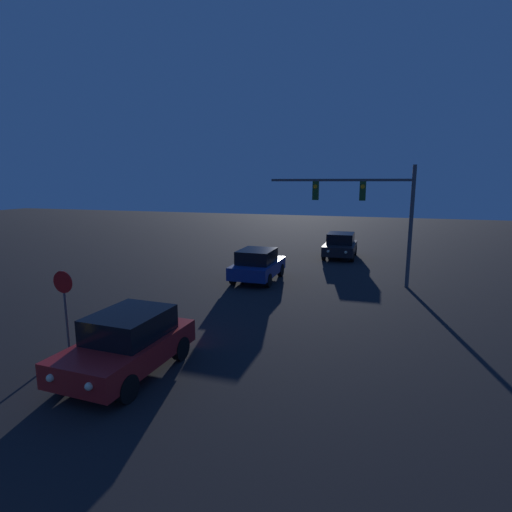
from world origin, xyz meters
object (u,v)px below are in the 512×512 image
(car_near, at_px, (128,343))
(car_far, at_px, (340,245))
(stop_sign, at_px, (64,297))
(car_mid, at_px, (258,264))
(traffic_signal_mast, at_px, (370,204))

(car_near, distance_m, car_far, 18.51)
(car_far, relative_size, stop_sign, 1.60)
(car_mid, distance_m, stop_sign, 10.38)
(car_near, relative_size, stop_sign, 1.62)
(car_mid, relative_size, stop_sign, 1.60)
(car_mid, bearing_deg, traffic_signal_mast, 9.91)
(car_near, bearing_deg, traffic_signal_mast, -113.43)
(car_near, relative_size, car_far, 1.01)
(car_near, distance_m, car_mid, 10.54)
(car_near, xyz_separation_m, car_far, (3.56, 18.16, 0.00))
(car_near, xyz_separation_m, car_mid, (0.23, 10.54, 0.00))
(car_near, bearing_deg, stop_sign, -10.18)
(traffic_signal_mast, bearing_deg, car_mid, -170.48)
(car_mid, relative_size, traffic_signal_mast, 0.58)
(car_far, xyz_separation_m, stop_sign, (-6.03, -17.62, 0.87))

